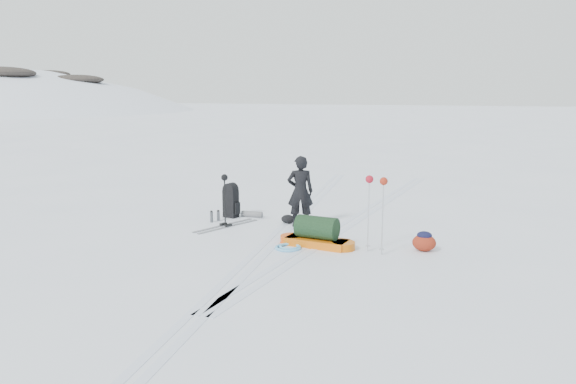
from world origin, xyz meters
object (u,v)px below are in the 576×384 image
object	(u,v)px
ski_poles_black	(225,184)
expedition_rucksack	(233,201)
pulk_sled	(317,235)
skier	(300,191)

from	to	relation	value
ski_poles_black	expedition_rucksack	bearing A→B (deg)	104.52
pulk_sled	ski_poles_black	xyz separation A→B (m)	(-2.49, 0.91, 0.80)
expedition_rucksack	pulk_sled	bearing A→B (deg)	-20.90
pulk_sled	skier	bearing A→B (deg)	126.74
expedition_rucksack	skier	bearing A→B (deg)	2.08
pulk_sled	expedition_rucksack	size ratio (longest dim) A/B	1.74
skier	pulk_sled	bearing A→B (deg)	98.61
skier	ski_poles_black	size ratio (longest dim) A/B	1.33
pulk_sled	expedition_rucksack	distance (m)	3.34
pulk_sled	expedition_rucksack	bearing A→B (deg)	152.98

